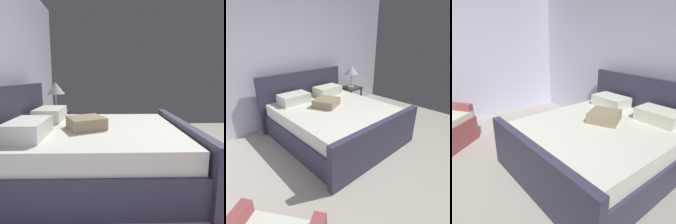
% 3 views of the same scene
% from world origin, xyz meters
% --- Properties ---
extents(ground_plane, '(5.63, 5.45, 0.02)m').
position_xyz_m(ground_plane, '(0.00, 0.00, -0.01)').
color(ground_plane, '#B1A99A').
extents(wall_back, '(5.75, 0.12, 2.81)m').
position_xyz_m(wall_back, '(0.00, 2.79, 1.41)').
color(wall_back, silver).
rests_on(wall_back, ground).
extents(bed, '(2.02, 2.22, 1.14)m').
position_xyz_m(bed, '(0.02, 1.55, 0.34)').
color(bed, '#363249').
rests_on(bed, ground).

